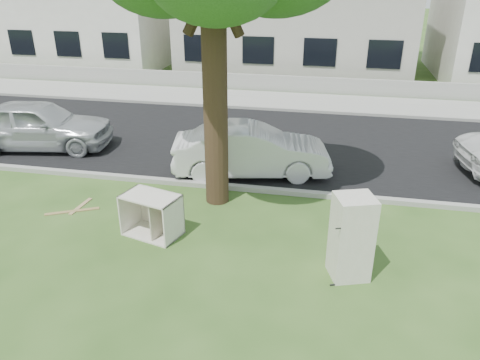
% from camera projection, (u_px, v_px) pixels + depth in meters
% --- Properties ---
extents(ground, '(120.00, 120.00, 0.00)m').
position_uv_depth(ground, '(215.00, 242.00, 9.43)').
color(ground, '#2D4D1B').
extents(road, '(120.00, 7.00, 0.01)m').
position_uv_depth(road, '(262.00, 142.00, 14.77)').
color(road, black).
rests_on(road, ground).
extents(kerb_near, '(120.00, 0.18, 0.12)m').
position_uv_depth(kerb_near, '(239.00, 190.00, 11.61)').
color(kerb_near, gray).
rests_on(kerb_near, ground).
extents(kerb_far, '(120.00, 0.18, 0.12)m').
position_uv_depth(kerb_far, '(276.00, 111.00, 17.93)').
color(kerb_far, gray).
rests_on(kerb_far, ground).
extents(sidewalk, '(120.00, 2.80, 0.01)m').
position_uv_depth(sidewalk, '(281.00, 101.00, 19.22)').
color(sidewalk, gray).
rests_on(sidewalk, ground).
extents(low_wall, '(120.00, 0.15, 0.70)m').
position_uv_depth(low_wall, '(285.00, 84.00, 20.50)').
color(low_wall, gray).
rests_on(low_wall, ground).
extents(fridge, '(0.80, 0.77, 1.56)m').
position_uv_depth(fridge, '(351.00, 237.00, 8.11)').
color(fridge, '#B2AFA0').
rests_on(fridge, ground).
extents(cabinet, '(1.28, 0.98, 0.88)m').
position_uv_depth(cabinet, '(152.00, 215.00, 9.53)').
color(cabinet, beige).
rests_on(cabinet, ground).
extents(plank_a, '(1.10, 0.62, 0.02)m').
position_uv_depth(plank_a, '(72.00, 211.00, 10.57)').
color(plank_a, olive).
rests_on(plank_a, ground).
extents(plank_b, '(0.75, 0.80, 0.02)m').
position_uv_depth(plank_b, '(146.00, 227.00, 9.95)').
color(plank_b, tan).
rests_on(plank_b, ground).
extents(plank_c, '(0.16, 0.83, 0.02)m').
position_uv_depth(plank_c, '(81.00, 206.00, 10.80)').
color(plank_c, '#A2865A').
rests_on(plank_c, ground).
extents(car_center, '(4.27, 2.21, 1.34)m').
position_uv_depth(car_center, '(251.00, 150.00, 12.22)').
color(car_center, silver).
rests_on(car_center, ground).
extents(car_left, '(4.55, 2.42, 1.47)m').
position_uv_depth(car_left, '(38.00, 125.00, 13.99)').
color(car_left, '#A9ACB0').
rests_on(car_left, ground).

